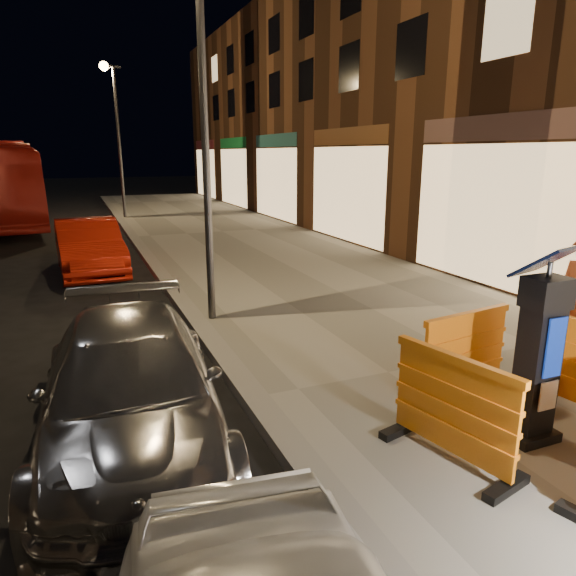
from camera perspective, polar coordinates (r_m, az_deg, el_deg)
name	(u,v)px	position (r m, az deg, el deg)	size (l,w,h in m)	color
ground_plane	(257,409)	(6.02, -3.50, -13.22)	(120.00, 120.00, 0.00)	black
sidewalk	(466,363)	(7.42, 19.19, -7.85)	(6.00, 60.00, 0.15)	gray
kerb	(257,403)	(5.99, -3.51, -12.59)	(0.30, 60.00, 0.15)	slate
parking_kiosk	(539,351)	(5.32, 26.11, -6.34)	(0.57, 0.57, 1.79)	black
barrier_back	(465,355)	(6.08, 19.03, -7.05)	(1.28, 0.53, 1.00)	orange
barrier_kerbside	(453,409)	(4.85, 17.86, -12.67)	(1.28, 0.53, 1.00)	orange
car_silver	(135,441)	(5.64, -16.61, -15.95)	(1.68, 4.13, 1.20)	#A8A8AC
car_red	(91,273)	(13.30, -21.00, 1.55)	(1.37, 3.93, 1.29)	#A6190C
street_lamp_mid	(205,131)	(8.28, -9.23, 16.86)	(0.12, 0.12, 6.00)	#3F3F44
street_lamp_far	(119,145)	(23.13, -18.24, 14.91)	(0.12, 0.12, 6.00)	#3F3F44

